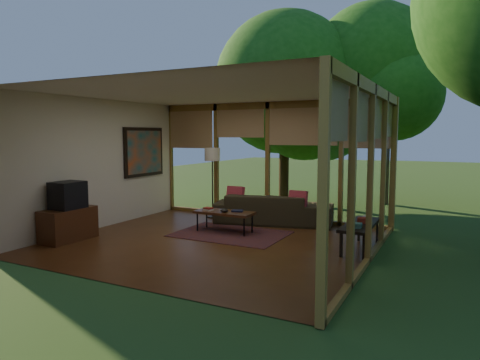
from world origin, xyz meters
The scene contains 25 objects.
floor centered at (0.00, 0.00, 0.00)m, with size 5.50×5.50×0.00m, color #5B3218.
ceiling centered at (0.00, 0.00, 2.70)m, with size 5.50×5.50×0.00m, color silver.
wall_left centered at (-2.75, 0.00, 1.35)m, with size 0.04×5.00×2.70m, color beige.
wall_front centered at (0.00, -2.50, 1.35)m, with size 5.50×0.04×2.70m, color beige.
window_wall_back centered at (0.00, 2.50, 1.35)m, with size 5.50×0.12×2.70m, color olive.
window_wall_right centered at (2.75, 0.00, 1.35)m, with size 0.12×5.00×2.70m, color olive.
tree_nw centered at (-0.54, 5.00, 3.40)m, with size 4.01×4.01×5.41m.
tree_ne centered at (1.63, 6.10, 3.85)m, with size 3.56×3.56×5.64m.
rug centered at (-0.02, 0.70, 0.01)m, with size 2.13×1.51×0.01m, color maroon.
sofa centered at (0.19, 2.00, 0.33)m, with size 2.24×0.88×0.65m, color #332C19.
pillow_left centered at (-0.56, 1.95, 0.58)m, with size 0.40×0.13×0.40m, color maroon.
pillow_right centered at (0.94, 1.95, 0.57)m, with size 0.39×0.13×0.39m, color maroon.
ct_book_lower centered at (-0.56, 0.75, 0.44)m, with size 0.20×0.15×0.03m, color beige.
ct_book_upper centered at (-0.56, 0.75, 0.47)m, with size 0.18×0.13×0.03m, color maroon.
ct_book_side centered at (0.04, 0.88, 0.44)m, with size 0.22×0.16×0.03m, color black.
ct_bowl centered at (-0.16, 0.70, 0.46)m, with size 0.16×0.16×0.07m, color black.
media_cabinet centered at (-2.47, -1.09, 0.30)m, with size 0.50×1.00×0.60m, color #4F2915.
television centered at (-2.45, -1.09, 0.85)m, with size 0.45×0.55×0.50m, color black.
console_book_a centered at (2.40, 0.31, 0.49)m, with size 0.22×0.16×0.08m, color #38625B.
console_book_b centered at (2.40, 0.76, 0.50)m, with size 0.20×0.14×0.09m, color maroon.
console_book_c centered at (2.40, 1.16, 0.48)m, with size 0.20×0.14×0.05m, color beige.
floor_lamp centered at (-1.20, 2.02, 1.41)m, with size 0.36×0.36×1.65m.
coffee_table centered at (-0.21, 0.80, 0.39)m, with size 1.20×0.50×0.43m.
side_console centered at (2.40, 0.71, 0.41)m, with size 0.60×1.40×0.46m.
wall_painting centered at (-2.71, 1.40, 1.55)m, with size 0.06×1.35×1.15m.
Camera 1 is at (3.91, -6.59, 1.96)m, focal length 32.00 mm.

